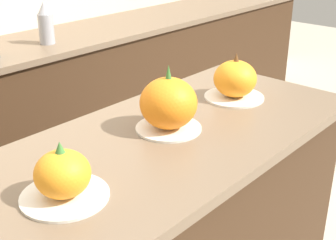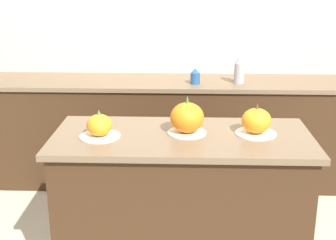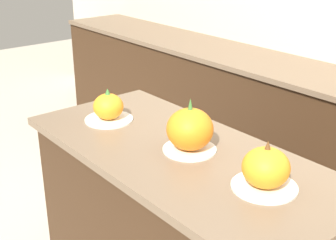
% 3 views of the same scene
% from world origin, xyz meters
% --- Properties ---
extents(pumpkin_cake_left, '(0.23, 0.23, 0.16)m').
position_xyz_m(pumpkin_cake_left, '(-0.45, -0.05, 0.99)').
color(pumpkin_cake_left, silver).
rests_on(pumpkin_cake_left, kitchen_island).
extents(pumpkin_cake_center, '(0.22, 0.22, 0.22)m').
position_xyz_m(pumpkin_cake_center, '(0.03, 0.03, 1.02)').
color(pumpkin_cake_center, silver).
rests_on(pumpkin_cake_center, kitchen_island).
extents(pumpkin_cake_right, '(0.23, 0.23, 0.18)m').
position_xyz_m(pumpkin_cake_right, '(0.41, 0.03, 1.00)').
color(pumpkin_cake_right, silver).
rests_on(pumpkin_cake_right, kitchen_island).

